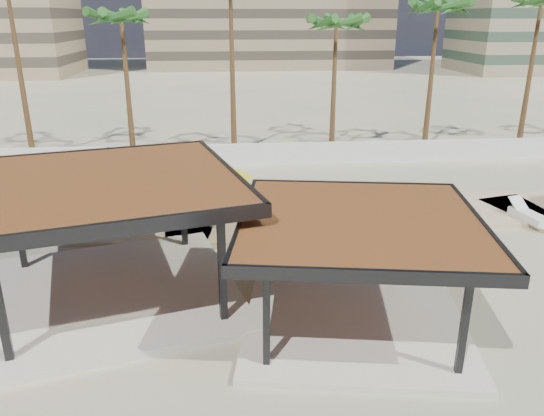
{
  "coord_description": "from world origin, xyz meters",
  "views": [
    {
      "loc": [
        -3.51,
        -13.23,
        7.95
      ],
      "look_at": [
        -1.91,
        4.78,
        1.4
      ],
      "focal_mm": 35.0,
      "sensor_mm": 36.0,
      "label": 1
    }
  ],
  "objects_px": {
    "pavilion_west": "(108,228)",
    "lounger_a": "(187,208)",
    "pavilion_central": "(357,261)",
    "lounger_b": "(528,215)"
  },
  "relations": [
    {
      "from": "pavilion_west",
      "to": "lounger_b",
      "type": "xyz_separation_m",
      "value": [
        15.59,
        4.57,
        -1.87
      ]
    },
    {
      "from": "pavilion_central",
      "to": "lounger_a",
      "type": "xyz_separation_m",
      "value": [
        -5.07,
        8.73,
        -1.51
      ]
    },
    {
      "from": "lounger_b",
      "to": "pavilion_west",
      "type": "bearing_deg",
      "value": 95.48
    },
    {
      "from": "pavilion_central",
      "to": "lounger_b",
      "type": "xyz_separation_m",
      "value": [
        8.76,
        6.66,
        -1.51
      ]
    },
    {
      "from": "pavilion_central",
      "to": "lounger_a",
      "type": "height_order",
      "value": "pavilion_central"
    },
    {
      "from": "lounger_a",
      "to": "lounger_b",
      "type": "height_order",
      "value": "lounger_a"
    },
    {
      "from": "pavilion_central",
      "to": "lounger_b",
      "type": "distance_m",
      "value": 11.11
    },
    {
      "from": "pavilion_west",
      "to": "lounger_a",
      "type": "relative_size",
      "value": 4.57
    },
    {
      "from": "pavilion_west",
      "to": "lounger_b",
      "type": "height_order",
      "value": "pavilion_west"
    },
    {
      "from": "pavilion_central",
      "to": "lounger_a",
      "type": "bearing_deg",
      "value": 129.42
    }
  ]
}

